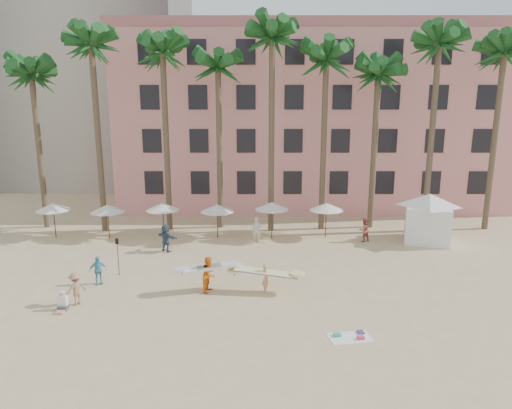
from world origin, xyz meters
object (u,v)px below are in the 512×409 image
object	(u,v)px
carrier_yellow	(266,275)
carrier_white	(209,273)
pink_hotel	(308,121)
cabana	(428,213)

from	to	relation	value
carrier_yellow	carrier_white	size ratio (longest dim) A/B	1.16
pink_hotel	carrier_white	xyz separation A→B (m)	(-7.61, -23.25, -6.99)
cabana	carrier_white	bearing A→B (deg)	-148.86
cabana	carrier_white	size ratio (longest dim) A/B	1.92
carrier_yellow	carrier_white	xyz separation A→B (m)	(-2.99, 0.07, 0.10)
carrier_yellow	carrier_white	distance (m)	2.99
pink_hotel	cabana	size ratio (longest dim) A/B	6.22
cabana	carrier_yellow	xyz separation A→B (m)	(-11.76, -8.98, -1.15)
carrier_white	cabana	bearing A→B (deg)	31.14
cabana	carrier_white	distance (m)	17.26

